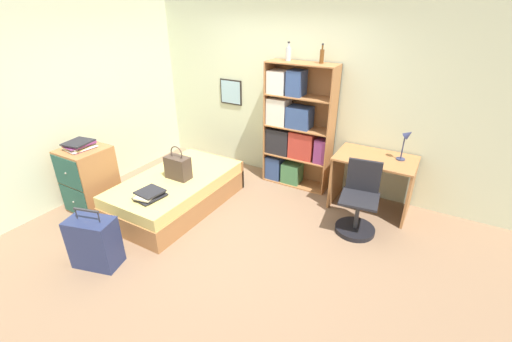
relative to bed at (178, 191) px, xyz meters
name	(u,v)px	position (x,y,z in m)	size (l,w,h in m)	color
ground_plane	(223,221)	(0.77, -0.02, -0.22)	(14.00, 14.00, 0.00)	#84664C
wall_back	(283,95)	(0.77, 1.66, 1.08)	(10.00, 0.09, 2.60)	beige
wall_left	(92,101)	(-1.45, -0.02, 1.08)	(0.06, 10.00, 2.60)	beige
bed	(178,191)	(0.00, 0.00, 0.00)	(1.04, 1.82, 0.44)	#A36B3D
handbag	(178,167)	(0.05, 0.00, 0.38)	(0.33, 0.19, 0.46)	#47382D
book_stack_on_bed	(150,194)	(0.10, -0.57, 0.27)	(0.32, 0.37, 0.09)	#232328
suitcase	(94,242)	(0.06, -1.36, 0.07)	(0.54, 0.40, 0.70)	navy
dresser	(89,179)	(-0.97, -0.63, 0.22)	(0.55, 0.57, 0.88)	#A36B3D
magazine_pile_on_dresser	(80,145)	(-1.00, -0.63, 0.71)	(0.34, 0.37, 0.10)	#7A336B
bookcase	(292,130)	(1.05, 1.43, 0.64)	(1.00, 0.35, 1.84)	#A36B3D
bottle_green	(288,53)	(0.92, 1.47, 1.72)	(0.08, 0.08, 0.25)	#B7BCC1
bottle_brown	(322,56)	(1.40, 1.48, 1.72)	(0.06, 0.06, 0.25)	brown
desk	(373,174)	(2.32, 1.28, 0.29)	(1.01, 0.66, 0.76)	#A36B3D
desk_lamp	(407,139)	(2.63, 1.36, 0.82)	(0.16, 0.11, 0.42)	navy
desk_chair	(358,210)	(2.31, 0.67, 0.07)	(0.50, 0.50, 0.89)	black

